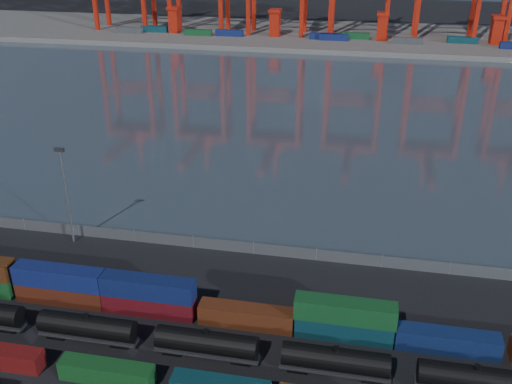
# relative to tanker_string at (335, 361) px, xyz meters

# --- Properties ---
(ground) EXTENTS (700.00, 700.00, 0.00)m
(ground) POSITION_rel_tanker_string_xyz_m (-14.54, -3.82, -2.00)
(ground) COLOR black
(ground) RESTS_ON ground
(harbor_water) EXTENTS (700.00, 700.00, 0.00)m
(harbor_water) POSITION_rel_tanker_string_xyz_m (-14.54, 101.18, -1.99)
(harbor_water) COLOR #34404C
(harbor_water) RESTS_ON ground
(far_quay) EXTENTS (700.00, 70.00, 2.00)m
(far_quay) POSITION_rel_tanker_string_xyz_m (-14.54, 206.18, -1.00)
(far_quay) COLOR #514F4C
(far_quay) RESTS_ON ground
(container_row_mid) EXTENTS (140.59, 2.27, 2.42)m
(container_row_mid) POSITION_rel_tanker_string_xyz_m (-16.00, -6.08, -0.79)
(container_row_mid) COLOR #444749
(container_row_mid) RESTS_ON ground
(container_row_north) EXTENTS (142.10, 2.59, 5.53)m
(container_row_north) POSITION_rel_tanker_string_xyz_m (-29.49, 6.78, 0.25)
(container_row_north) COLOR navy
(container_row_north) RESTS_ON ground
(tanker_string) EXTENTS (136.96, 2.78, 3.98)m
(tanker_string) POSITION_rel_tanker_string_xyz_m (0.00, 0.00, 0.00)
(tanker_string) COLOR black
(tanker_string) RESTS_ON ground
(waterfront_fence) EXTENTS (160.12, 0.12, 2.20)m
(waterfront_fence) POSITION_rel_tanker_string_xyz_m (-14.54, 24.18, -1.00)
(waterfront_fence) COLOR #595B5E
(waterfront_fence) RESTS_ON ground
(yard_light_mast) EXTENTS (1.60, 0.40, 16.60)m
(yard_light_mast) POSITION_rel_tanker_string_xyz_m (-44.54, 22.18, 7.30)
(yard_light_mast) COLOR slate
(yard_light_mast) RESTS_ON ground
(quay_containers) EXTENTS (172.58, 10.99, 2.60)m
(quay_containers) POSITION_rel_tanker_string_xyz_m (-25.54, 191.64, 1.30)
(quay_containers) COLOR navy
(quay_containers) RESTS_ON far_quay
(straddle_carriers) EXTENTS (140.00, 7.00, 11.10)m
(straddle_carriers) POSITION_rel_tanker_string_xyz_m (-17.04, 196.18, 5.82)
(straddle_carriers) COLOR red
(straddle_carriers) RESTS_ON far_quay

